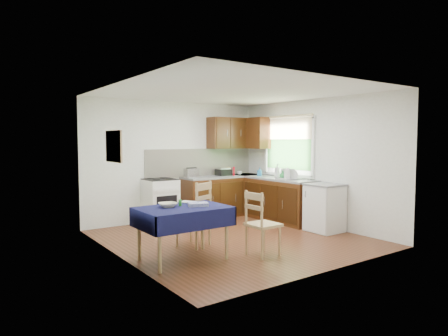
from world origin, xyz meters
TOP-DOWN VIEW (x-y plane):
  - floor at (0.00, 0.00)m, footprint 4.20×4.20m
  - ceiling at (0.00, 0.00)m, footprint 4.00×4.20m
  - wall_back at (0.00, 2.10)m, footprint 4.00×0.02m
  - wall_front at (0.00, -2.10)m, footprint 4.00×0.02m
  - wall_left at (-2.00, 0.00)m, footprint 0.02×4.20m
  - wall_right at (2.00, 0.00)m, footprint 0.02×4.20m
  - base_cabinets at (1.36, 1.26)m, footprint 1.90×2.30m
  - worktop_back at (1.05, 1.80)m, footprint 1.90×0.60m
  - worktop_right at (1.70, 0.65)m, footprint 0.60×1.70m
  - worktop_corner at (1.70, 1.80)m, footprint 0.60×0.60m
  - splashback at (0.65, 2.08)m, footprint 2.70×0.02m
  - upper_cabinets at (1.52, 1.80)m, footprint 1.20×0.85m
  - stove at (-0.50, 1.80)m, footprint 0.60×0.61m
  - window at (1.97, 0.70)m, footprint 0.04×1.48m
  - fridge at (1.70, -0.55)m, footprint 0.58×0.60m
  - corkboard at (-1.97, 0.30)m, footprint 0.04×0.62m
  - dining_table at (-1.32, -0.59)m, footprint 1.25×0.84m
  - chair_far at (-0.79, -0.07)m, footprint 0.61×0.61m
  - chair_near at (-0.29, -1.07)m, footprint 0.43×0.43m
  - toaster at (0.22, 1.77)m, footprint 0.29×0.18m
  - sandwich_press at (1.09, 1.84)m, footprint 0.30×0.26m
  - sauce_bottle at (1.26, 1.67)m, footprint 0.05×0.05m
  - yellow_packet at (1.28, 1.96)m, footprint 0.15×0.12m
  - dish_rack at (1.69, 0.38)m, footprint 0.46×0.35m
  - kettle at (1.66, 0.39)m, footprint 0.14×0.14m
  - cup at (1.48, 1.75)m, footprint 0.14×0.14m
  - soap_bottle_a at (1.68, 0.72)m, footprint 0.16×0.16m
  - soap_bottle_b at (1.69, 1.30)m, footprint 0.12×0.12m
  - soap_bottle_c at (1.67, 0.54)m, footprint 0.17×0.17m
  - plate_bowl at (-1.49, -0.47)m, footprint 0.28×0.28m
  - book at (-1.13, -0.32)m, footprint 0.25×0.28m
  - spice_jar at (-1.30, -0.48)m, footprint 0.04×0.04m
  - tea_towel at (-1.09, -0.63)m, footprint 0.34×0.31m

SIDE VIEW (x-z plane):
  - floor at x=0.00m, z-range 0.00..0.00m
  - base_cabinets at x=1.36m, z-range 0.00..0.86m
  - fridge at x=1.70m, z-range 0.00..0.88m
  - stove at x=-0.50m, z-range 0.00..0.92m
  - chair_near at x=-0.29m, z-range 0.03..0.99m
  - chair_far at x=-0.79m, z-range 0.03..1.07m
  - dining_table at x=-1.32m, z-range 0.27..1.02m
  - book at x=-1.13m, z-range 0.75..0.77m
  - tea_towel at x=-1.09m, z-range 0.75..0.80m
  - plate_bowl at x=-1.49m, z-range 0.75..0.82m
  - spice_jar at x=-1.30m, z-range 0.75..0.84m
  - worktop_back at x=1.05m, z-range 0.86..0.90m
  - worktop_right at x=1.70m, z-range 0.86..0.90m
  - worktop_corner at x=1.70m, z-range 0.86..0.90m
  - dish_rack at x=1.69m, z-range 0.82..1.04m
  - cup at x=1.48m, z-range 0.90..0.99m
  - sandwich_press at x=1.09m, z-range 0.90..1.07m
  - yellow_packet at x=1.28m, z-range 0.90..1.07m
  - soap_bottle_c at x=1.67m, z-range 0.90..1.07m
  - soap_bottle_b at x=1.69m, z-range 0.90..1.09m
  - sauce_bottle at x=1.26m, z-range 0.90..1.10m
  - toaster at x=0.22m, z-range 0.89..1.11m
  - kettle at x=1.66m, z-range 0.89..1.12m
  - soap_bottle_a at x=1.68m, z-range 0.90..1.20m
  - splashback at x=0.65m, z-range 0.90..1.50m
  - wall_back at x=0.00m, z-range 0.00..2.50m
  - wall_front at x=0.00m, z-range 0.00..2.50m
  - wall_left at x=-2.00m, z-range 0.00..2.50m
  - wall_right at x=2.00m, z-range 0.00..2.50m
  - corkboard at x=-1.97m, z-range 1.36..1.83m
  - window at x=1.97m, z-range 1.02..2.28m
  - upper_cabinets at x=1.52m, z-range 1.50..2.20m
  - ceiling at x=0.00m, z-range 2.49..2.51m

